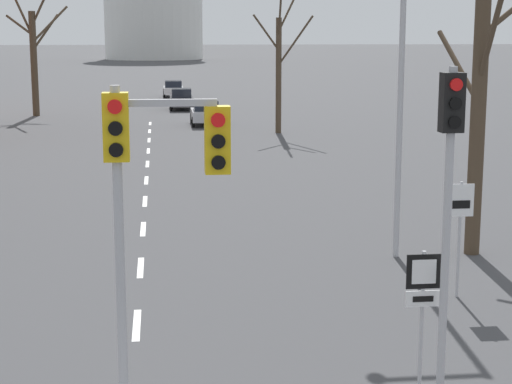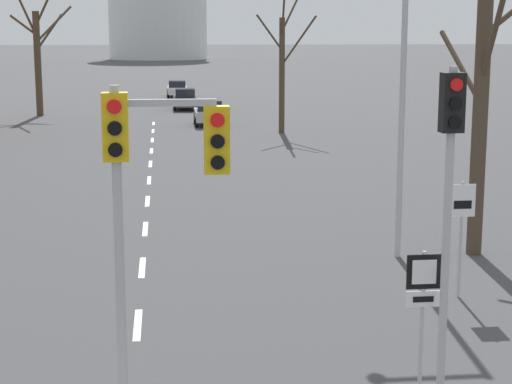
{
  "view_description": "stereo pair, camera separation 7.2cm",
  "coord_description": "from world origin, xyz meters",
  "views": [
    {
      "loc": [
        0.54,
        -8.26,
        6.12
      ],
      "look_at": [
        2.11,
        5.4,
        3.53
      ],
      "focal_mm": 60.0,
      "sensor_mm": 36.0,
      "label": 1
    },
    {
      "loc": [
        0.61,
        -8.27,
        6.12
      ],
      "look_at": [
        2.11,
        5.4,
        3.53
      ],
      "focal_mm": 60.0,
      "sensor_mm": 36.0,
      "label": 2
    }
  ],
  "objects": [
    {
      "name": "route_sign_post",
      "position": [
        4.95,
        5.26,
        1.69
      ],
      "size": [
        0.6,
        0.08,
        2.48
      ],
      "color": "#B2B2B7",
      "rests_on": "ground_plane"
    },
    {
      "name": "bare_tree_right_far",
      "position": [
        9.22,
        14.11,
        4.15
      ],
      "size": [
        2.7,
        4.24,
        7.8
      ],
      "color": "#473828",
      "rests_on": "ground_plane"
    },
    {
      "name": "lane_stripe_10",
      "position": [
        0.0,
        49.68,
        0.0
      ],
      "size": [
        0.16,
        2.0,
        0.01
      ],
      "primitive_type": "cube",
      "color": "silver",
      "rests_on": "ground_plane"
    },
    {
      "name": "lane_stripe_7",
      "position": [
        0.0,
        36.18,
        0.0
      ],
      "size": [
        0.16,
        2.0,
        0.01
      ],
      "primitive_type": "cube",
      "color": "silver",
      "rests_on": "ground_plane"
    },
    {
      "name": "lane_stripe_5",
      "position": [
        0.0,
        27.18,
        0.0
      ],
      "size": [
        0.16,
        2.0,
        0.01
      ],
      "primitive_type": "cube",
      "color": "silver",
      "rests_on": "ground_plane"
    },
    {
      "name": "sedan_mid_centre",
      "position": [
        2.04,
        73.88,
        0.79
      ],
      "size": [
        1.91,
        4.35,
        1.52
      ],
      "color": "silver",
      "rests_on": "ground_plane"
    },
    {
      "name": "lane_stripe_1",
      "position": [
        0.0,
        9.18,
        0.0
      ],
      "size": [
        0.16,
        2.0,
        0.01
      ],
      "primitive_type": "cube",
      "color": "silver",
      "rests_on": "ground_plane"
    },
    {
      "name": "speed_limit_sign",
      "position": [
        7.41,
        10.3,
        1.86
      ],
      "size": [
        0.6,
        0.08,
        2.74
      ],
      "color": "#B2B2B7",
      "rests_on": "ground_plane"
    },
    {
      "name": "traffic_signal_centre_tall",
      "position": [
        0.44,
        3.74,
        4.08
      ],
      "size": [
        1.77,
        0.34,
        5.39
      ],
      "color": "#B2B2B7",
      "rests_on": "ground_plane"
    },
    {
      "name": "lane_stripe_9",
      "position": [
        0.0,
        45.18,
        0.0
      ],
      "size": [
        0.16,
        2.0,
        0.01
      ],
      "primitive_type": "cube",
      "color": "silver",
      "rests_on": "ground_plane"
    },
    {
      "name": "lane_stripe_6",
      "position": [
        0.0,
        31.68,
        0.0
      ],
      "size": [
        0.16,
        2.0,
        0.01
      ],
      "primitive_type": "cube",
      "color": "silver",
      "rests_on": "ground_plane"
    },
    {
      "name": "street_lamp_right",
      "position": [
        6.56,
        14.04,
        4.86
      ],
      "size": [
        2.28,
        0.36,
        7.84
      ],
      "color": "#B2B2B7",
      "rests_on": "ground_plane"
    },
    {
      "name": "lane_stripe_3",
      "position": [
        0.0,
        18.18,
        0.0
      ],
      "size": [
        0.16,
        2.0,
        0.01
      ],
      "primitive_type": "cube",
      "color": "silver",
      "rests_on": "ground_plane"
    },
    {
      "name": "lane_stripe_2",
      "position": [
        0.0,
        13.68,
        0.0
      ],
      "size": [
        0.16,
        2.0,
        0.01
      ],
      "primitive_type": "cube",
      "color": "silver",
      "rests_on": "ground_plane"
    },
    {
      "name": "bare_tree_left_near",
      "position": [
        -8.29,
        56.2,
        4.48
      ],
      "size": [
        4.35,
        2.82,
        9.82
      ],
      "color": "#473828",
      "rests_on": "ground_plane"
    },
    {
      "name": "sedan_near_left",
      "position": [
        3.67,
        48.2,
        0.85
      ],
      "size": [
        1.92,
        4.0,
        1.68
      ],
      "color": "#B7B7BC",
      "rests_on": "ground_plane"
    },
    {
      "name": "lane_stripe_4",
      "position": [
        0.0,
        22.68,
        0.0
      ],
      "size": [
        0.16,
        2.0,
        0.01
      ],
      "primitive_type": "cube",
      "color": "silver",
      "rests_on": "ground_plane"
    },
    {
      "name": "traffic_signal_near_right",
      "position": [
        5.24,
        5.04,
        3.86
      ],
      "size": [
        0.36,
        0.34,
        5.57
      ],
      "color": "#B2B2B7",
      "rests_on": "ground_plane"
    },
    {
      "name": "sedan_near_right",
      "position": [
        2.41,
        60.0,
        0.85
      ],
      "size": [
        1.85,
        4.11,
        1.68
      ],
      "color": "black",
      "rests_on": "ground_plane"
    },
    {
      "name": "bare_tree_right_near",
      "position": [
        7.9,
        43.31,
        4.0
      ],
      "size": [
        3.44,
        2.46,
        8.87
      ],
      "color": "#473828",
      "rests_on": "ground_plane"
    },
    {
      "name": "lane_stripe_8",
      "position": [
        0.0,
        40.68,
        0.0
      ],
      "size": [
        0.16,
        2.0,
        0.01
      ],
      "primitive_type": "cube",
      "color": "silver",
      "rests_on": "ground_plane"
    }
  ]
}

